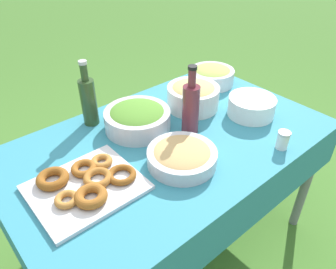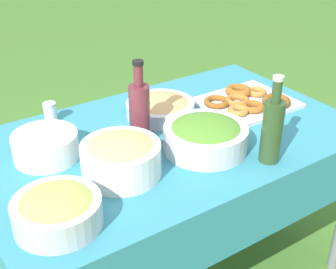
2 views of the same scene
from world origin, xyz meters
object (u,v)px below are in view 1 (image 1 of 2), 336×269
Objects in this scene: pasta_bowl at (193,95)px; fruit_bowl at (212,75)px; salad_bowl at (137,118)px; wine_bottle at (191,107)px; bread_bowl at (182,156)px; plate_stack at (251,106)px; donut_platter at (86,184)px; olive_oil_bottle at (88,100)px.

pasta_bowl reaches higher than fruit_bowl.
wine_bottle is (-0.17, 0.18, 0.07)m from salad_bowl.
salad_bowl is 1.08× the size of bread_bowl.
plate_stack is at bearing 73.62° from fruit_bowl.
bread_bowl is at bearing 160.68° from donut_platter.
wine_bottle is at bearing -177.98° from donut_platter.
pasta_bowl is at bearing -139.66° from bread_bowl.
salad_bowl is 0.58m from plate_stack.
plate_stack is (-0.89, 0.07, 0.03)m from donut_platter.
fruit_bowl is at bearing -170.75° from salad_bowl.
plate_stack is at bearing 124.62° from pasta_bowl.
donut_platter is at bearing 27.11° from salad_bowl.
bread_bowl is at bearing 103.84° from olive_oil_bottle.
olive_oil_bottle reaches higher than salad_bowl.
pasta_bowl is 1.16× the size of plate_stack.
donut_platter is 0.57m from wine_bottle.
salad_bowl is 0.62m from fruit_bowl.
plate_stack is at bearing 144.83° from olive_oil_bottle.
wine_bottle is at bearing -15.73° from plate_stack.
olive_oil_bottle is 0.54m from bread_bowl.
pasta_bowl is at bearing -166.71° from donut_platter.
salad_bowl is at bearing -4.57° from pasta_bowl.
donut_platter is (0.39, 0.20, -0.04)m from salad_bowl.
plate_stack is (-0.17, 0.25, -0.02)m from pasta_bowl.
donut_platter is at bearing 2.02° from wine_bottle.
wine_bottle is 0.53m from fruit_bowl.
olive_oil_bottle is (0.65, -0.46, 0.08)m from plate_stack.
donut_platter is at bearing -19.32° from bread_bowl.
fruit_bowl is (-0.44, -0.28, -0.07)m from wine_bottle.
salad_bowl is 0.33m from bread_bowl.
fruit_bowl reaches higher than donut_platter.
olive_oil_bottle reaches higher than bread_bowl.
bread_bowl is at bearing 87.06° from salad_bowl.
fruit_bowl reaches higher than bread_bowl.
fruit_bowl is (-0.28, -0.13, -0.02)m from pasta_bowl.
fruit_bowl is at bearing -155.49° from pasta_bowl.
pasta_bowl reaches higher than bread_bowl.
donut_platter is 1.53× the size of fruit_bowl.
wine_bottle is (0.17, 0.15, 0.06)m from pasta_bowl.
olive_oil_bottle is at bearing -23.85° from pasta_bowl.
olive_oil_bottle is at bearing -6.38° from fruit_bowl.
bread_bowl is at bearing 38.42° from wine_bottle.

